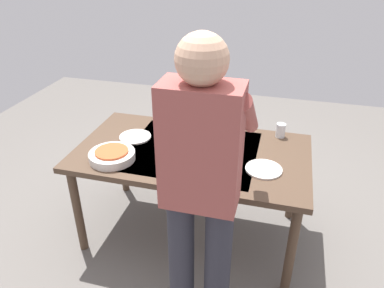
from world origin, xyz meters
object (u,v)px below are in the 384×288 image
(wine_glass_right, at_px, (213,169))
(water_cup_near_right, at_px, (214,160))
(dining_table, at_px, (192,159))
(serving_bowl_pasta, at_px, (112,155))
(dinner_plate_far, at_px, (135,137))
(water_cup_near_left, at_px, (281,130))
(wine_bottle, at_px, (163,120))
(wine_glass_left, at_px, (204,159))
(water_cup_far_left, at_px, (183,121))
(person_server, at_px, (201,185))
(dinner_plate_near, at_px, (264,169))
(chair_near, at_px, (202,123))

(wine_glass_right, relative_size, water_cup_near_right, 1.73)
(dining_table, bearing_deg, serving_bowl_pasta, 27.94)
(dinner_plate_far, bearing_deg, water_cup_near_left, -164.28)
(wine_bottle, height_order, wine_glass_left, wine_bottle)
(water_cup_near_right, xyz_separation_m, serving_bowl_pasta, (0.66, 0.10, -0.01))
(water_cup_near_right, height_order, dinner_plate_far, water_cup_near_right)
(wine_glass_left, height_order, serving_bowl_pasta, wine_glass_left)
(dining_table, height_order, water_cup_far_left, water_cup_far_left)
(dining_table, relative_size, water_cup_far_left, 14.76)
(person_server, bearing_deg, water_cup_near_right, -85.10)
(dinner_plate_far, bearing_deg, person_server, 131.21)
(dining_table, bearing_deg, water_cup_near_right, 141.10)
(wine_glass_right, bearing_deg, water_cup_near_right, -80.32)
(water_cup_near_left, distance_m, dinner_plate_near, 0.49)
(wine_glass_right, bearing_deg, wine_glass_left, -51.03)
(water_cup_near_right, distance_m, serving_bowl_pasta, 0.67)
(chair_near, xyz_separation_m, wine_bottle, (0.14, 0.64, 0.31))
(chair_near, bearing_deg, water_cup_near_left, 146.15)
(wine_glass_left, xyz_separation_m, water_cup_near_left, (-0.43, -0.61, -0.05))
(water_cup_far_left, distance_m, dinner_plate_near, 0.79)
(wine_glass_left, xyz_separation_m, dinner_plate_near, (-0.36, -0.13, -0.10))
(water_cup_far_left, height_order, dinner_plate_far, water_cup_far_left)
(water_cup_near_left, bearing_deg, water_cup_near_right, 53.24)
(wine_glass_left, height_order, water_cup_far_left, wine_glass_left)
(chair_near, height_order, wine_glass_left, chair_near)
(wine_glass_left, height_order, dinner_plate_far, wine_glass_left)
(dining_table, relative_size, person_server, 0.94)
(wine_glass_left, relative_size, dinner_plate_far, 0.66)
(wine_glass_left, xyz_separation_m, water_cup_far_left, (0.29, -0.57, -0.05))
(wine_glass_left, xyz_separation_m, serving_bowl_pasta, (0.61, -0.00, -0.07))
(water_cup_far_left, bearing_deg, dinner_plate_far, 39.53)
(wine_bottle, height_order, wine_glass_right, wine_bottle)
(dinner_plate_far, bearing_deg, wine_glass_left, 150.96)
(serving_bowl_pasta, bearing_deg, dining_table, -152.06)
(person_server, bearing_deg, dinner_plate_far, -48.79)
(wine_bottle, bearing_deg, serving_bowl_pasta, 64.66)
(chair_near, distance_m, water_cup_near_left, 0.87)
(wine_glass_right, bearing_deg, dinner_plate_near, -140.02)
(dinner_plate_far, bearing_deg, dinner_plate_near, 168.35)
(person_server, distance_m, serving_bowl_pasta, 0.87)
(water_cup_near_left, bearing_deg, serving_bowl_pasta, 30.41)
(chair_near, bearing_deg, dining_table, 98.55)
(water_cup_far_left, xyz_separation_m, serving_bowl_pasta, (0.32, 0.57, -0.02))
(water_cup_near_right, xyz_separation_m, water_cup_far_left, (0.34, -0.47, 0.01))
(chair_near, bearing_deg, water_cup_far_left, 86.76)
(water_cup_near_right, bearing_deg, dinner_plate_near, -174.41)
(wine_glass_left, xyz_separation_m, dinner_plate_far, (0.59, -0.33, -0.10))
(water_cup_near_left, height_order, water_cup_near_right, water_cup_near_left)
(wine_glass_right, bearing_deg, wine_bottle, -47.81)
(water_cup_far_left, bearing_deg, water_cup_near_right, 125.92)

